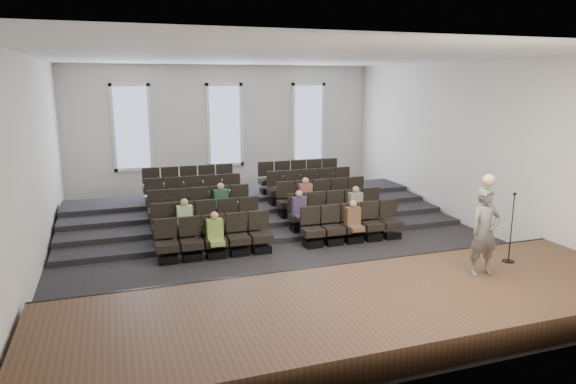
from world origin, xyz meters
name	(u,v)px	position (x,y,z in m)	size (l,w,h in m)	color
ground	(280,243)	(0.00, 0.00, 0.00)	(14.00, 14.00, 0.00)	black
ceiling	(280,56)	(0.00, 0.00, 5.01)	(12.00, 14.00, 0.02)	white
wall_back	(225,130)	(0.00, 7.02, 2.50)	(12.00, 0.04, 5.00)	silver
wall_front	(435,219)	(0.00, -7.02, 2.50)	(12.00, 0.04, 5.00)	silver
wall_left	(31,165)	(-6.02, 0.00, 2.50)	(0.04, 14.00, 5.00)	silver
wall_right	(468,144)	(6.02, 0.00, 2.50)	(0.04, 14.00, 5.00)	silver
stage	(366,310)	(0.00, -5.10, 0.25)	(11.80, 3.60, 0.50)	#45311D
stage_lip	(328,276)	(0.00, -3.33, 0.25)	(11.80, 0.06, 0.52)	black
risers	(251,209)	(0.00, 3.17, 0.20)	(11.80, 4.80, 0.60)	black
seating_rows	(264,206)	(0.00, 1.54, 0.68)	(6.80, 4.70, 1.67)	black
windows	(225,125)	(0.00, 6.95, 2.70)	(8.44, 0.10, 3.24)	white
audience	(279,210)	(0.10, 0.45, 0.83)	(5.45, 2.64, 1.10)	#83AA44
speaker	(485,232)	(2.79, -4.80, 1.40)	(0.66, 0.43, 1.80)	#5D5B58
mic_stand	(510,241)	(3.85, -4.39, 0.96)	(0.26, 0.26, 1.56)	black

